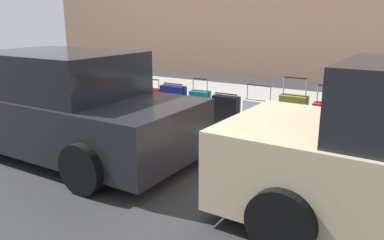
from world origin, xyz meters
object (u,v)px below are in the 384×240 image
Objects in this scene: suitcase_maroon_2 at (365,126)px; suitcase_maroon_9 at (151,102)px; suitcase_black_6 at (226,112)px; suitcase_navy_8 at (173,103)px; suitcase_red_10 at (128,98)px; suitcase_olive_11 at (107,96)px; fire_hydrant at (86,87)px; suitcase_red_3 at (326,124)px; parked_car_charcoal_1 at (63,107)px; bollard_post at (66,89)px; suitcase_silver_5 at (258,117)px; suitcase_olive_4 at (293,117)px; suitcase_teal_7 at (200,107)px.

suitcase_maroon_9 is at bearing 0.17° from suitcase_maroon_2.
suitcase_navy_8 is at bearing 3.09° from suitcase_black_6.
suitcase_maroon_9 is 0.58m from suitcase_red_10.
suitcase_olive_11 is 1.14× the size of fire_hydrant.
parked_car_charcoal_1 is (3.48, 2.11, 0.27)m from suitcase_red_3.
suitcase_black_6 is (2.30, 0.02, -0.08)m from suitcase_maroon_2.
suitcase_red_10 reaches higher than suitcase_navy_8.
suitcase_maroon_2 reaches higher than suitcase_red_3.
suitcase_maroon_2 reaches higher than bollard_post.
suitcase_red_10 is (1.19, -0.05, -0.04)m from suitcase_navy_8.
suitcase_black_6 is at bearing -179.92° from fire_hydrant.
suitcase_red_10 is (2.29, 0.00, 0.01)m from suitcase_black_6.
suitcase_olive_4 is at bearing -175.18° from suitcase_silver_5.
suitcase_black_6 is (1.75, -0.05, -0.04)m from suitcase_red_3.
suitcase_teal_7 is (1.76, 0.01, -0.05)m from suitcase_olive_4.
suitcase_black_6 is at bearing 0.62° from suitcase_maroon_2.
suitcase_red_3 is 1.14m from suitcase_silver_5.
suitcase_teal_7 is 1.17× the size of suitcase_navy_8.
bollard_post is (6.32, 0.18, -0.01)m from suitcase_maroon_2.
suitcase_olive_4 is 1.18× the size of suitcase_teal_7.
suitcase_silver_5 is (0.59, 0.05, -0.07)m from suitcase_olive_4.
suitcase_maroon_2 is 1.44× the size of suitcase_navy_8.
suitcase_olive_4 is 1.24× the size of fire_hydrant.
suitcase_navy_8 is 0.97× the size of suitcase_maroon_9.
suitcase_red_10 is 1.23m from fire_hydrant.
parked_car_charcoal_1 is (1.72, 2.16, 0.31)m from suitcase_black_6.
suitcase_silver_5 is at bearing -1.06° from suitcase_red_3.
suitcase_teal_7 is 2.96m from fire_hydrant.
bollard_post is at bearing 4.15° from suitcase_maroon_9.
suitcase_silver_5 reaches higher than suitcase_black_6.
suitcase_maroon_9 is 0.81× the size of suitcase_olive_11.
parked_car_charcoal_1 is (-1.10, 2.09, 0.29)m from suitcase_olive_11.
suitcase_red_3 reaches higher than suitcase_maroon_9.
suitcase_maroon_2 is 3.40m from suitcase_navy_8.
suitcase_maroon_2 is 2.31m from suitcase_black_6.
suitcase_olive_11 is at bearing 174.97° from fire_hydrant.
suitcase_navy_8 is at bearing 0.25° from suitcase_red_3.
parked_car_charcoal_1 reaches higher than suitcase_navy_8.
suitcase_teal_7 reaches higher than suitcase_red_10.
suitcase_silver_5 is 4.13m from fire_hydrant.
suitcase_maroon_2 is 1.69m from suitcase_silver_5.
suitcase_olive_4 is at bearing -178.89° from suitcase_black_6.
suitcase_maroon_2 is 4.59m from suitcase_red_10.
suitcase_red_3 is 0.22× the size of parked_car_charcoal_1.
suitcase_olive_11 is 1.32× the size of bollard_post.
suitcase_silver_5 reaches higher than suitcase_red_10.
suitcase_red_10 is (2.91, -0.02, 0.01)m from suitcase_silver_5.
suitcase_olive_11 is at bearing 1.33° from suitcase_black_6.
suitcase_black_6 is at bearing 179.58° from suitcase_maroon_9.
suitcase_olive_11 reaches higher than suitcase_navy_8.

